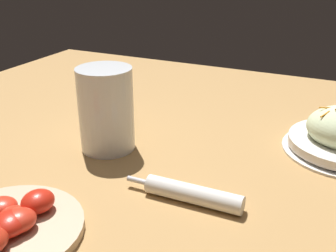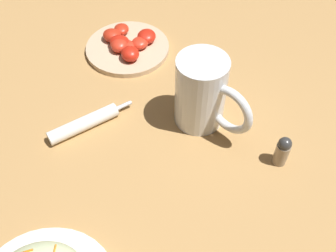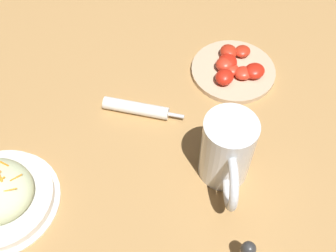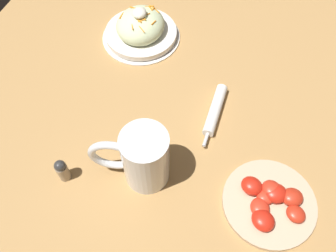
# 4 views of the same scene
# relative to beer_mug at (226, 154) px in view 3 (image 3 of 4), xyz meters

# --- Properties ---
(ground_plane) EXTENTS (1.43, 1.43, 0.00)m
(ground_plane) POSITION_rel_beer_mug_xyz_m (-0.14, 0.09, -0.07)
(ground_plane) COLOR #B2844C
(beer_mug) EXTENTS (0.10, 0.17, 0.15)m
(beer_mug) POSITION_rel_beer_mug_xyz_m (0.00, 0.00, 0.00)
(beer_mug) COLOR white
(beer_mug) RESTS_ON ground_plane
(napkin_roll) EXTENTS (0.18, 0.03, 0.03)m
(napkin_roll) POSITION_rel_beer_mug_xyz_m (-0.21, 0.11, -0.05)
(napkin_roll) COLOR white
(napkin_roll) RESTS_ON ground_plane
(tomato_plate) EXTENTS (0.20, 0.20, 0.04)m
(tomato_plate) POSITION_rel_beer_mug_xyz_m (-0.02, 0.28, -0.05)
(tomato_plate) COLOR #D1B28E
(tomato_plate) RESTS_ON ground_plane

